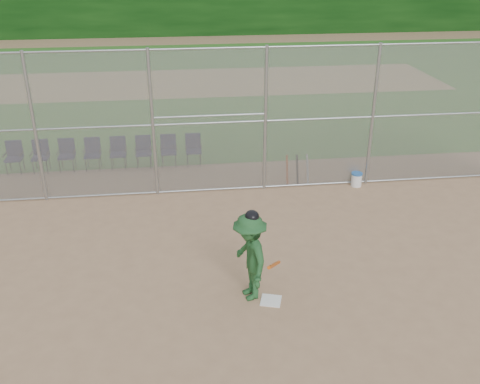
{
  "coord_description": "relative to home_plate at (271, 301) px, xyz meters",
  "views": [
    {
      "loc": [
        -1.39,
        -8.64,
        6.35
      ],
      "look_at": [
        0.0,
        2.5,
        1.1
      ],
      "focal_mm": 40.0,
      "sensor_mm": 36.0,
      "label": 1
    }
  ],
  "objects": [
    {
      "name": "chair_7",
      "position": [
        -1.16,
        7.29,
        0.47
      ],
      "size": [
        0.54,
        0.52,
        0.96
      ],
      "primitive_type": null,
      "color": "#0E1135",
      "rests_on": "ground"
    },
    {
      "name": "grass_strip",
      "position": [
        -0.27,
        18.23,
        -0.0
      ],
      "size": [
        100.0,
        100.0,
        0.0
      ],
      "primitive_type": "plane",
      "color": "#2A631D",
      "rests_on": "ground"
    },
    {
      "name": "chair_0",
      "position": [
        -6.56,
        7.29,
        0.47
      ],
      "size": [
        0.54,
        0.52,
        0.96
      ],
      "primitive_type": null,
      "color": "#0E1135",
      "rests_on": "ground"
    },
    {
      "name": "batter_at_plate",
      "position": [
        -0.39,
        0.22,
        0.9
      ],
      "size": [
        1.04,
        1.41,
        1.89
      ],
      "color": "#215328",
      "rests_on": "ground"
    },
    {
      "name": "chair_6",
      "position": [
        -1.93,
        7.29,
        0.47
      ],
      "size": [
        0.54,
        0.52,
        0.96
      ],
      "primitive_type": null,
      "color": "#0E1135",
      "rests_on": "ground"
    },
    {
      "name": "backstop_fence",
      "position": [
        -0.27,
        5.23,
        2.06
      ],
      "size": [
        16.09,
        0.09,
        4.0
      ],
      "color": "gray",
      "rests_on": "ground"
    },
    {
      "name": "water_cooler",
      "position": [
        3.39,
        5.08,
        0.19
      ],
      "size": [
        0.32,
        0.32,
        0.4
      ],
      "color": "white",
      "rests_on": "ground"
    },
    {
      "name": "dirt_patch_far",
      "position": [
        -0.27,
        18.23,
        -0.0
      ],
      "size": [
        24.0,
        24.0,
        0.0
      ],
      "primitive_type": "plane",
      "color": "tan",
      "rests_on": "ground"
    },
    {
      "name": "chair_4",
      "position": [
        -3.48,
        7.29,
        0.47
      ],
      "size": [
        0.54,
        0.52,
        0.96
      ],
      "primitive_type": null,
      "color": "#0E1135",
      "rests_on": "ground"
    },
    {
      "name": "chair_5",
      "position": [
        -2.7,
        7.29,
        0.47
      ],
      "size": [
        0.54,
        0.52,
        0.96
      ],
      "primitive_type": null,
      "color": "#0E1135",
      "rests_on": "ground"
    },
    {
      "name": "home_plate",
      "position": [
        0.0,
        0.0,
        0.0
      ],
      "size": [
        0.49,
        0.49,
        0.02
      ],
      "primitive_type": "cube",
      "rotation": [
        0.0,
        0.0,
        -0.3
      ],
      "color": "white",
      "rests_on": "ground"
    },
    {
      "name": "spare_bats",
      "position": [
        1.75,
        5.52,
        0.4
      ],
      "size": [
        0.66,
        0.35,
        0.83
      ],
      "color": "#D84C14",
      "rests_on": "ground"
    },
    {
      "name": "chair_1",
      "position": [
        -5.79,
        7.29,
        0.47
      ],
      "size": [
        0.54,
        0.52,
        0.96
      ],
      "primitive_type": null,
      "color": "#0E1135",
      "rests_on": "ground"
    },
    {
      "name": "chair_3",
      "position": [
        -4.25,
        7.29,
        0.47
      ],
      "size": [
        0.54,
        0.52,
        0.96
      ],
      "primitive_type": null,
      "color": "#0E1135",
      "rests_on": "ground"
    },
    {
      "name": "chair_2",
      "position": [
        -5.02,
        7.29,
        0.47
      ],
      "size": [
        0.54,
        0.52,
        0.96
      ],
      "primitive_type": null,
      "color": "#0E1135",
      "rests_on": "ground"
    },
    {
      "name": "ground",
      "position": [
        -0.27,
        0.23,
        -0.01
      ],
      "size": [
        100.0,
        100.0,
        0.0
      ],
      "primitive_type": "plane",
      "color": "#A8805D",
      "rests_on": "ground"
    }
  ]
}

